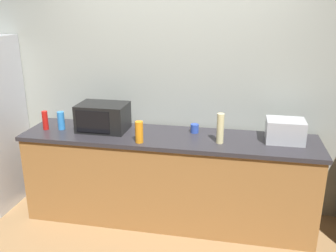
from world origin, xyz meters
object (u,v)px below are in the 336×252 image
(bottle_spray_cleaner, at_px, (61,121))
(mug_blue, at_px, (195,128))
(toaster_oven, at_px, (285,131))
(bottle_hand_soap, at_px, (220,128))
(microwave, at_px, (103,117))
(bottle_hot_sauce, at_px, (45,120))
(bottle_dish_soap, at_px, (139,132))

(bottle_spray_cleaner, bearing_deg, mug_blue, 6.90)
(toaster_oven, bearing_deg, bottle_hand_soap, -165.33)
(bottle_spray_cleaner, bearing_deg, toaster_oven, 1.94)
(toaster_oven, height_order, mug_blue, toaster_oven)
(microwave, height_order, bottle_spray_cleaner, microwave)
(bottle_hot_sauce, height_order, mug_blue, bottle_hot_sauce)
(bottle_dish_soap, relative_size, bottle_hand_soap, 0.72)
(toaster_oven, relative_size, bottle_dish_soap, 1.70)
(bottle_spray_cleaner, height_order, bottle_hot_sauce, bottle_hot_sauce)
(bottle_spray_cleaner, xyz_separation_m, mug_blue, (1.33, 0.16, -0.05))
(microwave, xyz_separation_m, mug_blue, (0.90, 0.10, -0.09))
(bottle_hot_sauce, xyz_separation_m, bottle_hand_soap, (1.74, -0.04, 0.04))
(bottle_spray_cleaner, bearing_deg, bottle_dish_soap, -13.41)
(bottle_hand_soap, bearing_deg, mug_blue, 137.52)
(bottle_hot_sauce, distance_m, bottle_hand_soap, 1.74)
(bottle_dish_soap, bearing_deg, bottle_hand_soap, 10.18)
(bottle_dish_soap, xyz_separation_m, bottle_spray_cleaner, (-0.87, 0.21, -0.01))
(bottle_dish_soap, bearing_deg, microwave, 148.92)
(bottle_hand_soap, bearing_deg, bottle_spray_cleaner, 177.19)
(bottle_dish_soap, distance_m, bottle_spray_cleaner, 0.89)
(mug_blue, bearing_deg, bottle_spray_cleaner, -173.10)
(mug_blue, bearing_deg, bottle_hot_sauce, -172.48)
(bottle_hot_sauce, bearing_deg, bottle_hand_soap, -1.42)
(bottle_dish_soap, relative_size, bottle_spray_cleaner, 1.10)
(mug_blue, bearing_deg, bottle_dish_soap, -141.30)
(bottle_hot_sauce, bearing_deg, toaster_oven, 2.67)
(toaster_oven, distance_m, bottle_hot_sauce, 2.32)
(microwave, xyz_separation_m, toaster_oven, (1.74, 0.01, -0.03))
(toaster_oven, distance_m, mug_blue, 0.85)
(bottle_spray_cleaner, xyz_separation_m, bottle_hot_sauce, (-0.15, -0.03, 0.00))
(microwave, distance_m, bottle_dish_soap, 0.52)
(bottle_hot_sauce, xyz_separation_m, mug_blue, (1.48, 0.20, -0.05))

